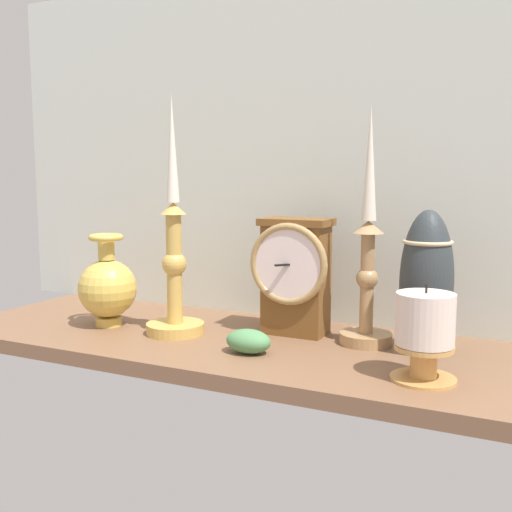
# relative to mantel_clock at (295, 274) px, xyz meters

# --- Properties ---
(ground_plane) EXTENTS (1.00, 0.36, 0.02)m
(ground_plane) POSITION_rel_mantel_clock_xyz_m (-0.09, -0.06, -0.12)
(ground_plane) COLOR brown
(back_wall) EXTENTS (1.20, 0.02, 0.65)m
(back_wall) POSITION_rel_mantel_clock_xyz_m (-0.09, 0.12, 0.22)
(back_wall) COLOR silver
(back_wall) RESTS_ON ground_plane
(mantel_clock) EXTENTS (0.14, 0.09, 0.20)m
(mantel_clock) POSITION_rel_mantel_clock_xyz_m (0.00, 0.00, 0.00)
(mantel_clock) COLOR brown
(mantel_clock) RESTS_ON ground_plane
(candlestick_tall_left) EXTENTS (0.08, 0.08, 0.38)m
(candlestick_tall_left) POSITION_rel_mantel_clock_xyz_m (0.13, -0.01, 0.03)
(candlestick_tall_left) COLOR tan
(candlestick_tall_left) RESTS_ON ground_plane
(candlestick_tall_center) EXTENTS (0.10, 0.10, 0.40)m
(candlestick_tall_center) POSITION_rel_mantel_clock_xyz_m (-0.19, -0.08, 0.01)
(candlestick_tall_center) COLOR gold
(candlestick_tall_center) RESTS_ON ground_plane
(brass_vase_bulbous) EXTENTS (0.10, 0.10, 0.17)m
(brass_vase_bulbous) POSITION_rel_mantel_clock_xyz_m (-0.32, -0.09, -0.03)
(brass_vase_bulbous) COLOR gold
(brass_vase_bulbous) RESTS_ON ground_plane
(pillar_candle_front) EXTENTS (0.09, 0.09, 0.13)m
(pillar_candle_front) POSITION_rel_mantel_clock_xyz_m (0.24, -0.14, -0.04)
(pillar_candle_front) COLOR tan
(pillar_candle_front) RESTS_ON ground_plane
(tall_ceramic_vase) EXTENTS (0.08, 0.08, 0.22)m
(tall_ceramic_vase) POSITION_rel_mantel_clock_xyz_m (0.22, -0.02, 0.01)
(tall_ceramic_vase) COLOR #2E3538
(tall_ceramic_vase) RESTS_ON ground_plane
(ivy_sprig) EXTENTS (0.07, 0.05, 0.04)m
(ivy_sprig) POSITION_rel_mantel_clock_xyz_m (-0.02, -0.13, -0.09)
(ivy_sprig) COLOR #4F8853
(ivy_sprig) RESTS_ON ground_plane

